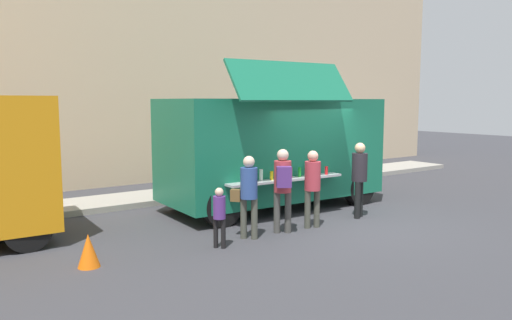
{
  "coord_description": "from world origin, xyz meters",
  "views": [
    {
      "loc": [
        -7.79,
        -7.36,
        2.68
      ],
      "look_at": [
        -1.12,
        2.04,
        1.3
      ],
      "focal_mm": 34.57,
      "sensor_mm": 36.0,
      "label": 1
    }
  ],
  "objects_px": {
    "food_truck_main": "(273,148)",
    "customer_mid_with_backpack": "(283,182)",
    "customer_rear_waiting": "(248,190)",
    "traffic_cone_orange": "(89,251)",
    "child_near_queue": "(219,212)",
    "trash_bin": "(328,168)",
    "customer_front_ordering": "(313,182)",
    "customer_extra_browsing": "(359,173)"
  },
  "relations": [
    {
      "from": "traffic_cone_orange",
      "to": "trash_bin",
      "type": "bearing_deg",
      "value": 24.37
    },
    {
      "from": "customer_mid_with_backpack",
      "to": "customer_extra_browsing",
      "type": "xyz_separation_m",
      "value": [
        2.29,
        0.06,
        -0.02
      ]
    },
    {
      "from": "customer_mid_with_backpack",
      "to": "child_near_queue",
      "type": "xyz_separation_m",
      "value": [
        -1.57,
        -0.12,
        -0.39
      ]
    },
    {
      "from": "customer_extra_browsing",
      "to": "child_near_queue",
      "type": "relative_size",
      "value": 1.55
    },
    {
      "from": "customer_front_ordering",
      "to": "child_near_queue",
      "type": "relative_size",
      "value": 1.47
    },
    {
      "from": "traffic_cone_orange",
      "to": "customer_rear_waiting",
      "type": "height_order",
      "value": "customer_rear_waiting"
    },
    {
      "from": "customer_extra_browsing",
      "to": "customer_mid_with_backpack",
      "type": "bearing_deg",
      "value": 63.88
    },
    {
      "from": "food_truck_main",
      "to": "customer_mid_with_backpack",
      "type": "distance_m",
      "value": 2.54
    },
    {
      "from": "child_near_queue",
      "to": "food_truck_main",
      "type": "bearing_deg",
      "value": -0.31
    },
    {
      "from": "food_truck_main",
      "to": "child_near_queue",
      "type": "xyz_separation_m",
      "value": [
        -2.93,
        -2.22,
        -0.83
      ]
    },
    {
      "from": "food_truck_main",
      "to": "customer_mid_with_backpack",
      "type": "xyz_separation_m",
      "value": [
        -1.36,
        -2.1,
        -0.44
      ]
    },
    {
      "from": "trash_bin",
      "to": "customer_front_ordering",
      "type": "xyz_separation_m",
      "value": [
        -4.66,
        -4.43,
        0.56
      ]
    },
    {
      "from": "customer_front_ordering",
      "to": "traffic_cone_orange",
      "type": "bearing_deg",
      "value": 102.93
    },
    {
      "from": "trash_bin",
      "to": "customer_rear_waiting",
      "type": "relative_size",
      "value": 0.52
    },
    {
      "from": "customer_mid_with_backpack",
      "to": "customer_rear_waiting",
      "type": "bearing_deg",
      "value": 116.85
    },
    {
      "from": "food_truck_main",
      "to": "customer_mid_with_backpack",
      "type": "bearing_deg",
      "value": -121.24
    },
    {
      "from": "food_truck_main",
      "to": "customer_mid_with_backpack",
      "type": "relative_size",
      "value": 3.23
    },
    {
      "from": "traffic_cone_orange",
      "to": "child_near_queue",
      "type": "height_order",
      "value": "child_near_queue"
    },
    {
      "from": "food_truck_main",
      "to": "customer_extra_browsing",
      "type": "relative_size",
      "value": 3.21
    },
    {
      "from": "customer_rear_waiting",
      "to": "child_near_queue",
      "type": "height_order",
      "value": "customer_rear_waiting"
    },
    {
      "from": "traffic_cone_orange",
      "to": "customer_extra_browsing",
      "type": "bearing_deg",
      "value": -1.34
    },
    {
      "from": "food_truck_main",
      "to": "child_near_queue",
      "type": "distance_m",
      "value": 3.77
    },
    {
      "from": "customer_rear_waiting",
      "to": "customer_extra_browsing",
      "type": "relative_size",
      "value": 0.94
    },
    {
      "from": "food_truck_main",
      "to": "customer_mid_with_backpack",
      "type": "height_order",
      "value": "food_truck_main"
    },
    {
      "from": "trash_bin",
      "to": "child_near_queue",
      "type": "distance_m",
      "value": 8.37
    },
    {
      "from": "customer_mid_with_backpack",
      "to": "customer_extra_browsing",
      "type": "bearing_deg",
      "value": -55.79
    },
    {
      "from": "traffic_cone_orange",
      "to": "customer_front_ordering",
      "type": "distance_m",
      "value": 4.7
    },
    {
      "from": "customer_front_ordering",
      "to": "customer_rear_waiting",
      "type": "distance_m",
      "value": 1.59
    },
    {
      "from": "food_truck_main",
      "to": "customer_extra_browsing",
      "type": "xyz_separation_m",
      "value": [
        0.93,
        -2.04,
        -0.46
      ]
    },
    {
      "from": "food_truck_main",
      "to": "child_near_queue",
      "type": "relative_size",
      "value": 4.97
    },
    {
      "from": "food_truck_main",
      "to": "trash_bin",
      "type": "height_order",
      "value": "food_truck_main"
    },
    {
      "from": "trash_bin",
      "to": "customer_mid_with_backpack",
      "type": "bearing_deg",
      "value": -140.98
    },
    {
      "from": "traffic_cone_orange",
      "to": "trash_bin",
      "type": "height_order",
      "value": "trash_bin"
    },
    {
      "from": "trash_bin",
      "to": "customer_rear_waiting",
      "type": "height_order",
      "value": "customer_rear_waiting"
    },
    {
      "from": "traffic_cone_orange",
      "to": "trash_bin",
      "type": "relative_size",
      "value": 0.65
    },
    {
      "from": "food_truck_main",
      "to": "customer_rear_waiting",
      "type": "xyz_separation_m",
      "value": [
        -2.15,
        -2.02,
        -0.53
      ]
    },
    {
      "from": "traffic_cone_orange",
      "to": "child_near_queue",
      "type": "relative_size",
      "value": 0.49
    },
    {
      "from": "customer_front_ordering",
      "to": "customer_mid_with_backpack",
      "type": "distance_m",
      "value": 0.79
    },
    {
      "from": "trash_bin",
      "to": "customer_mid_with_backpack",
      "type": "distance_m",
      "value": 7.05
    },
    {
      "from": "traffic_cone_orange",
      "to": "customer_extra_browsing",
      "type": "height_order",
      "value": "customer_extra_browsing"
    },
    {
      "from": "food_truck_main",
      "to": "traffic_cone_orange",
      "type": "relative_size",
      "value": 10.13
    },
    {
      "from": "child_near_queue",
      "to": "trash_bin",
      "type": "bearing_deg",
      "value": -4.57
    }
  ]
}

